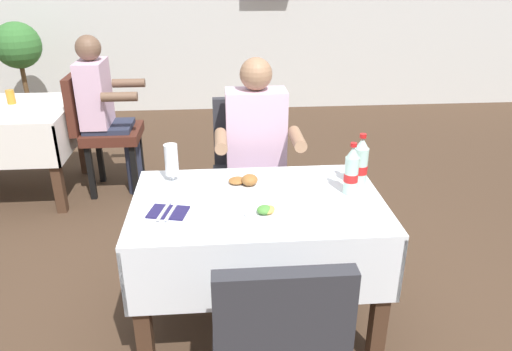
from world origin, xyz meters
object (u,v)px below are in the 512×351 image
(cola_bottle_primary, at_px, (361,164))
(potted_plant_corner, at_px, (21,63))
(chair_near_camera_side, at_px, (276,345))
(plate_near_camera, at_px, (271,211))
(beer_glass_left, at_px, (172,162))
(plate_far_diner, at_px, (246,184))
(main_dining_table, at_px, (258,230))
(chair_far_diner_seat, at_px, (248,168))
(seated_diner_far, at_px, (257,151))
(background_chair_right, at_px, (100,126))
(background_table_tumbler, at_px, (11,97))
(cola_bottle_secondary, at_px, (351,172))
(napkin_cutlery_set, at_px, (168,212))
(background_dining_table, at_px, (8,129))
(background_patron, at_px, (104,107))

(cola_bottle_primary, distance_m, potted_plant_corner, 4.37)
(chair_near_camera_side, xyz_separation_m, cola_bottle_primary, (0.52, 0.89, 0.29))
(plate_near_camera, bearing_deg, beer_glass_left, 139.84)
(plate_near_camera, relative_size, plate_far_diner, 1.00)
(main_dining_table, relative_size, chair_far_diner_seat, 1.23)
(seated_diner_far, distance_m, background_chair_right, 1.57)
(beer_glass_left, height_order, background_table_tumbler, beer_glass_left)
(seated_diner_far, relative_size, potted_plant_corner, 1.08)
(potted_plant_corner, bearing_deg, beer_glass_left, -59.52)
(beer_glass_left, height_order, cola_bottle_secondary, cola_bottle_secondary)
(main_dining_table, distance_m, potted_plant_corner, 4.15)
(cola_bottle_secondary, relative_size, background_chair_right, 0.27)
(cola_bottle_primary, distance_m, background_table_tumbler, 2.88)
(background_table_tumbler, bearing_deg, main_dining_table, -45.23)
(napkin_cutlery_set, xyz_separation_m, background_chair_right, (-0.70, 1.81, -0.17))
(main_dining_table, height_order, napkin_cutlery_set, napkin_cutlery_set)
(chair_near_camera_side, height_order, background_dining_table, chair_near_camera_side)
(seated_diner_far, height_order, background_patron, same)
(background_dining_table, distance_m, background_chair_right, 0.71)
(beer_glass_left, relative_size, potted_plant_corner, 0.17)
(background_dining_table, bearing_deg, potted_plant_corner, 105.23)
(plate_far_diner, xyz_separation_m, potted_plant_corner, (-2.25, 3.30, -0.01))
(chair_near_camera_side, bearing_deg, cola_bottle_primary, 59.61)
(beer_glass_left, distance_m, cola_bottle_secondary, 0.90)
(background_chair_right, bearing_deg, background_table_tumbler, 171.45)
(chair_near_camera_side, relative_size, seated_diner_far, 0.77)
(napkin_cutlery_set, distance_m, background_table_tumbler, 2.36)
(chair_near_camera_side, xyz_separation_m, beer_glass_left, (-0.42, 1.02, 0.27))
(plate_far_diner, bearing_deg, background_dining_table, 138.60)
(chair_far_diner_seat, distance_m, background_dining_table, 2.05)
(cola_bottle_secondary, bearing_deg, potted_plant_corner, 128.91)
(cola_bottle_secondary, bearing_deg, cola_bottle_primary, 50.17)
(cola_bottle_primary, bearing_deg, cola_bottle_secondary, -129.83)
(cola_bottle_primary, height_order, cola_bottle_secondary, cola_bottle_primary)
(background_chair_right, bearing_deg, background_patron, 0.00)
(main_dining_table, height_order, potted_plant_corner, potted_plant_corner)
(main_dining_table, bearing_deg, chair_near_camera_side, -90.00)
(background_dining_table, xyz_separation_m, background_chair_right, (0.71, 0.00, 0.00))
(background_dining_table, bearing_deg, background_patron, 0.00)
(chair_near_camera_side, distance_m, cola_bottle_secondary, 0.97)
(seated_diner_far, distance_m, cola_bottle_primary, 0.74)
(plate_near_camera, xyz_separation_m, beer_glass_left, (-0.47, 0.39, 0.09))
(chair_far_diner_seat, distance_m, background_chair_right, 1.46)
(cola_bottle_primary, bearing_deg, plate_far_diner, 177.26)
(plate_near_camera, relative_size, background_table_tumbler, 2.32)
(background_table_tumbler, xyz_separation_m, potted_plant_corner, (-0.50, 1.63, -0.05))
(plate_near_camera, height_order, napkin_cutlery_set, plate_near_camera)
(plate_near_camera, bearing_deg, napkin_cutlery_set, 174.28)
(background_dining_table, height_order, background_table_tumbler, background_table_tumbler)
(main_dining_table, xyz_separation_m, background_table_tumbler, (-1.80, 1.81, 0.23))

